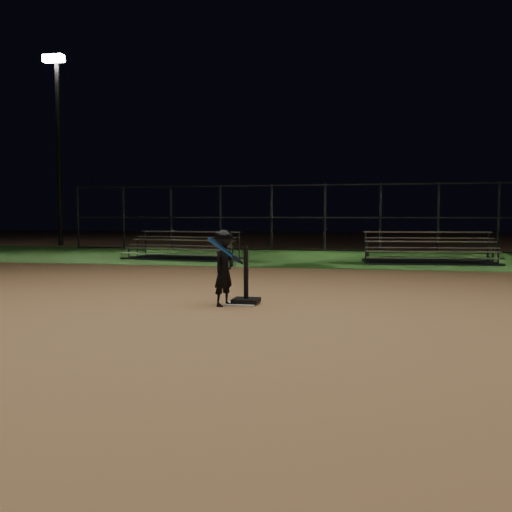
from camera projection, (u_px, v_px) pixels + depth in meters
The scene contains 9 objects.
ground at pixel (242, 304), 8.46m from camera, with size 80.00×80.00×0.00m, color #B18050.
grass_strip at pixel (316, 257), 18.21m from camera, with size 60.00×8.00×0.01m, color #25551B.
home_plate at pixel (242, 304), 8.46m from camera, with size 0.45×0.45×0.02m, color beige.
batting_tee at pixel (246, 292), 8.48m from camera, with size 0.38×0.38×0.84m.
child_batter at pixel (224, 265), 8.26m from camera, with size 0.48×0.56×1.12m.
bleacher_left at pixel (183, 253), 17.34m from camera, with size 3.66×2.21×0.84m.
bleacher_right at pixel (429, 257), 15.85m from camera, with size 3.70×2.07×0.87m.
backstop_fence at pixel (325, 218), 21.05m from camera, with size 20.08×0.08×2.50m.
light_pole_left at pixel (58, 134), 25.22m from camera, with size 0.90×0.53×8.30m.
Camera 1 is at (1.99, -8.16, 1.31)m, focal length 40.11 mm.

